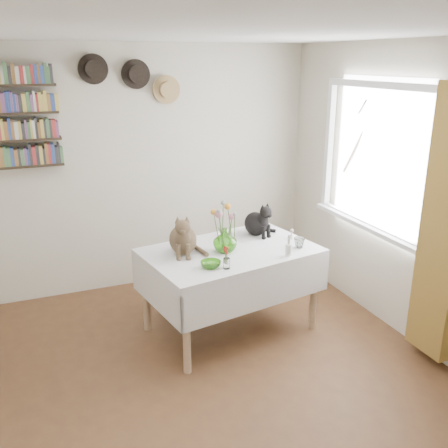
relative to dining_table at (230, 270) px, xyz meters
name	(u,v)px	position (x,y,z in m)	size (l,w,h in m)	color
room	(199,243)	(-0.61, -0.94, 0.67)	(4.08, 4.58, 2.58)	brown
window	(375,170)	(1.35, -0.14, 0.81)	(0.12, 1.52, 1.32)	white
curtain	(445,227)	(1.29, -1.06, 0.57)	(0.12, 0.38, 2.10)	brown
dining_table	(230,270)	(0.00, 0.00, 0.00)	(1.58, 1.16, 0.77)	white
tabby_cat	(183,232)	(-0.40, 0.08, 0.38)	(0.25, 0.32, 0.37)	brown
black_cat	(256,218)	(0.37, 0.27, 0.36)	(0.22, 0.28, 0.33)	black
flower_vase	(225,240)	(-0.06, -0.03, 0.30)	(0.20, 0.20, 0.21)	#7BD347
green_bowl	(211,264)	(-0.30, -0.30, 0.22)	(0.16, 0.16, 0.05)	#7BD347
drinking_glass	(299,243)	(0.57, -0.19, 0.24)	(0.10, 0.10, 0.09)	white
candlestick	(288,249)	(0.39, -0.32, 0.25)	(0.05, 0.05, 0.19)	white
berry_jar	(227,257)	(-0.19, -0.37, 0.29)	(0.05, 0.05, 0.22)	white
porcelain_figurine	(292,234)	(0.63, 0.04, 0.23)	(0.05, 0.05, 0.09)	white
flower_bouquet	(225,214)	(-0.06, -0.02, 0.53)	(0.17, 0.13, 0.39)	#4C7233
bookshelf_unit	(0,118)	(-1.71, 1.22, 1.26)	(1.00, 0.16, 0.91)	#2F2417
wall_hats	(133,78)	(-0.50, 1.24, 1.58)	(0.98, 0.09, 0.48)	black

